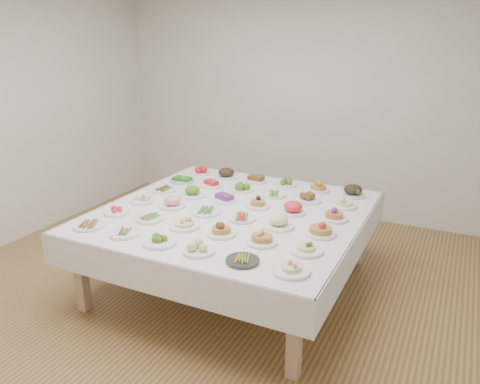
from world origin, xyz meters
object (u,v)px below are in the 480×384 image
at_px(dish_0, 89,224).
at_px(dish_18, 164,189).
at_px(display_table, 233,217).
at_px(dish_35, 353,189).

xyz_separation_m(dish_0, dish_18, (0.01, 1.05, -0.01)).
distance_m(display_table, dish_35, 1.25).
height_order(display_table, dish_35, dish_35).
distance_m(display_table, dish_18, 0.90).
relative_size(dish_0, dish_35, 1.21).
xyz_separation_m(dish_18, dish_35, (1.75, 0.70, 0.05)).
xyz_separation_m(display_table, dish_0, (-0.89, -0.87, 0.09)).
bearing_deg(display_table, dish_35, 45.02).
xyz_separation_m(dish_0, dish_35, (1.77, 1.76, 0.04)).
bearing_deg(display_table, dish_0, -135.36).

